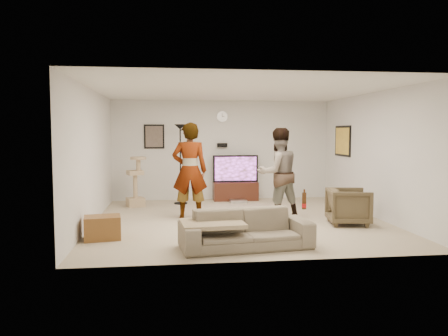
{
  "coord_description": "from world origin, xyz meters",
  "views": [
    {
      "loc": [
        -1.32,
        -8.32,
        1.7
      ],
      "look_at": [
        -0.26,
        0.2,
        1.0
      ],
      "focal_mm": 35.2,
      "sensor_mm": 36.0,
      "label": 1
    }
  ],
  "objects": [
    {
      "name": "tv_stand",
      "position": [
        0.31,
        2.5,
        0.23
      ],
      "size": [
        1.11,
        0.45,
        0.46
      ],
      "primitive_type": "cube",
      "color": "#35170F",
      "rests_on": "floor"
    },
    {
      "name": "picture_back",
      "position": [
        -1.7,
        2.73,
        1.6
      ],
      "size": [
        0.42,
        0.03,
        0.52
      ],
      "primitive_type": "cube",
      "color": "brown",
      "rests_on": "wall_back"
    },
    {
      "name": "ceiling",
      "position": [
        0.0,
        0.0,
        2.51
      ],
      "size": [
        5.5,
        5.5,
        0.02
      ],
      "primitive_type": "cube",
      "color": "white",
      "rests_on": "wall_back"
    },
    {
      "name": "throw_blanket",
      "position": [
        -0.72,
        -2.05,
        0.38
      ],
      "size": [
        0.96,
        0.78,
        0.06
      ],
      "primitive_type": "cube",
      "rotation": [
        0.0,
        0.0,
        0.09
      ],
      "color": "tan",
      "rests_on": "sofa"
    },
    {
      "name": "wall_front",
      "position": [
        0.0,
        -2.75,
        1.25
      ],
      "size": [
        5.5,
        0.04,
        2.5
      ],
      "primitive_type": "cube",
      "color": "white",
      "rests_on": "floor"
    },
    {
      "name": "armchair",
      "position": [
        1.95,
        -0.64,
        0.34
      ],
      "size": [
        0.85,
        0.83,
        0.67
      ],
      "primitive_type": "imported",
      "rotation": [
        0.0,
        0.0,
        1.41
      ],
      "color": "#493E2A",
      "rests_on": "floor"
    },
    {
      "name": "person_right",
      "position": [
        0.8,
        0.1,
        0.9
      ],
      "size": [
        1.0,
        0.86,
        1.79
      ],
      "primitive_type": "imported",
      "rotation": [
        0.0,
        0.0,
        3.37
      ],
      "color": "teal",
      "rests_on": "floor"
    },
    {
      "name": "floor_lamp",
      "position": [
        -1.07,
        2.12,
        0.94
      ],
      "size": [
        0.32,
        0.32,
        1.89
      ],
      "primitive_type": "cylinder",
      "color": "black",
      "rests_on": "floor"
    },
    {
      "name": "wall_back",
      "position": [
        0.0,
        2.75,
        1.25
      ],
      "size": [
        5.5,
        0.04,
        2.5
      ],
      "primitive_type": "cube",
      "color": "white",
      "rests_on": "floor"
    },
    {
      "name": "console_box",
      "position": [
        0.32,
        2.11,
        0.04
      ],
      "size": [
        0.4,
        0.3,
        0.07
      ],
      "primitive_type": "cube",
      "color": "#BBBBBB",
      "rests_on": "floor"
    },
    {
      "name": "side_table",
      "position": [
        -2.4,
        -1.24,
        0.19
      ],
      "size": [
        0.62,
        0.5,
        0.37
      ],
      "primitive_type": "cube",
      "rotation": [
        0.0,
        0.0,
        0.15
      ],
      "color": "brown",
      "rests_on": "floor"
    },
    {
      "name": "wall_right",
      "position": [
        2.75,
        0.0,
        1.25
      ],
      "size": [
        0.04,
        5.5,
        2.5
      ],
      "primitive_type": "cube",
      "color": "white",
      "rests_on": "floor"
    },
    {
      "name": "beer_bottle",
      "position": [
        0.66,
        -2.05,
        0.68
      ],
      "size": [
        0.06,
        0.06,
        0.25
      ],
      "primitive_type": "cylinder",
      "color": "#3D1F0A",
      "rests_on": "sofa"
    },
    {
      "name": "floor",
      "position": [
        0.0,
        0.0,
        -0.01
      ],
      "size": [
        5.5,
        5.5,
        0.02
      ],
      "primitive_type": "cube",
      "color": "tan",
      "rests_on": "ground"
    },
    {
      "name": "picture_right",
      "position": [
        2.73,
        1.6,
        1.5
      ],
      "size": [
        0.03,
        0.78,
        0.62
      ],
      "primitive_type": "cube",
      "color": "gold",
      "rests_on": "wall_right"
    },
    {
      "name": "wall_speaker",
      "position": [
        0.0,
        2.69,
        1.38
      ],
      "size": [
        0.25,
        0.1,
        0.1
      ],
      "primitive_type": "cube",
      "color": "black",
      "rests_on": "wall_back"
    },
    {
      "name": "cat_tree",
      "position": [
        -2.11,
        1.86,
        0.58
      ],
      "size": [
        0.47,
        0.47,
        1.15
      ],
      "primitive_type": "cube",
      "rotation": [
        0.0,
        0.0,
        0.34
      ],
      "color": "tan",
      "rests_on": "floor"
    },
    {
      "name": "person_left",
      "position": [
        -0.93,
        0.33,
        0.95
      ],
      "size": [
        0.71,
        0.48,
        1.9
      ],
      "primitive_type": "imported",
      "rotation": [
        0.0,
        0.0,
        3.11
      ],
      "color": "#949494",
      "rests_on": "floor"
    },
    {
      "name": "wall_clock",
      "position": [
        0.0,
        2.72,
        2.1
      ],
      "size": [
        0.26,
        0.04,
        0.26
      ],
      "primitive_type": "cylinder",
      "rotation": [
        1.57,
        0.0,
        0.0
      ],
      "color": "white",
      "rests_on": "wall_back"
    },
    {
      "name": "wall_left",
      "position": [
        -2.75,
        0.0,
        1.25
      ],
      "size": [
        0.04,
        5.5,
        2.5
      ],
      "primitive_type": "cube",
      "color": "white",
      "rests_on": "floor"
    },
    {
      "name": "tv",
      "position": [
        0.31,
        2.5,
        0.8
      ],
      "size": [
        1.13,
        0.08,
        0.67
      ],
      "primitive_type": "cube",
      "color": "black",
      "rests_on": "tv_stand"
    },
    {
      "name": "sofa",
      "position": [
        -0.22,
        -2.05,
        0.28
      ],
      "size": [
        2.0,
        0.98,
        0.56
      ],
      "primitive_type": "imported",
      "rotation": [
        0.0,
        0.0,
        0.12
      ],
      "color": "#716755",
      "rests_on": "floor"
    },
    {
      "name": "tv_screen",
      "position": [
        0.31,
        2.46,
        0.8
      ],
      "size": [
        1.04,
        0.01,
        0.59
      ],
      "primitive_type": "cube",
      "color": "#CE50EC",
      "rests_on": "tv"
    },
    {
      "name": "toy_ball",
      "position": [
        -0.78,
        0.02,
        0.04
      ],
      "size": [
        0.08,
        0.08,
        0.08
      ],
      "primitive_type": "sphere",
      "color": "#006AA9",
      "rests_on": "floor"
    }
  ]
}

